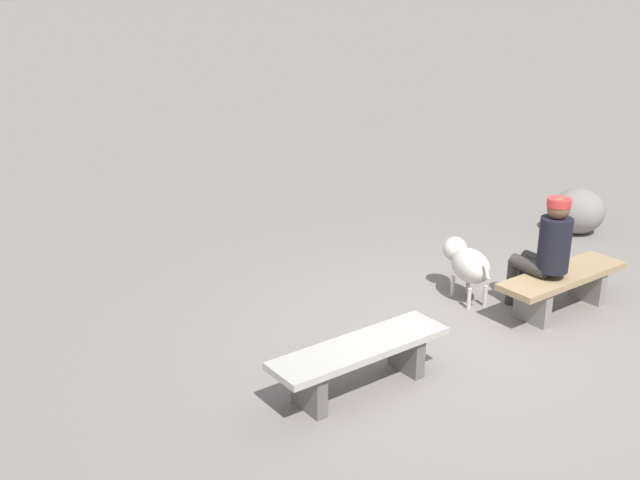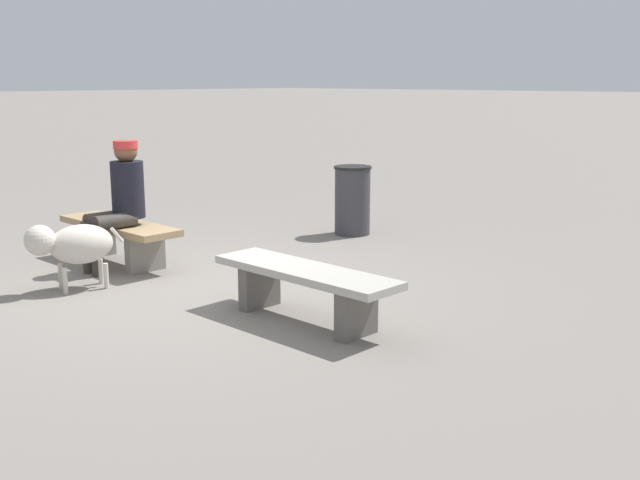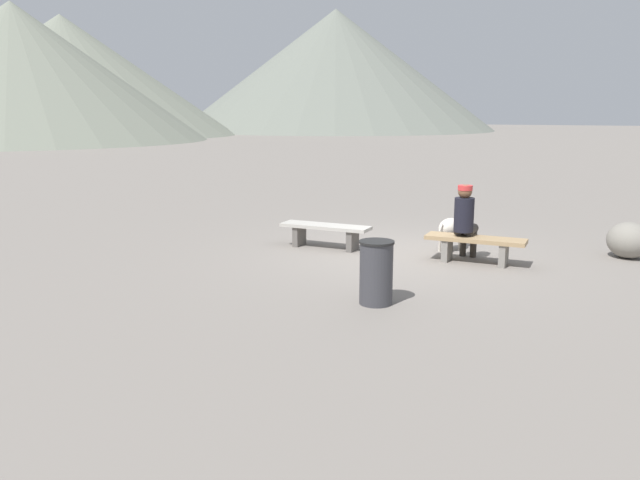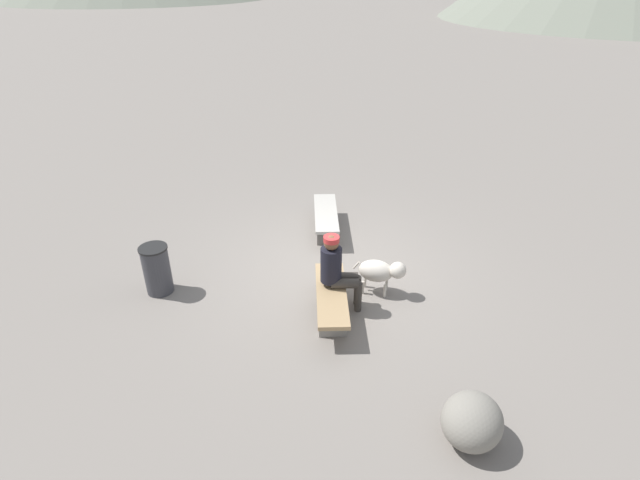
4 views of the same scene
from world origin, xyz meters
TOP-DOWN VIEW (x-y plane):
  - ground at (0.00, 0.00)m, footprint 210.00×210.00m
  - bench_left at (-1.45, -0.01)m, footprint 1.67×0.47m
  - bench_right at (1.26, -0.07)m, footprint 1.61×0.47m
  - seated_person at (1.05, 0.02)m, footprint 0.34×0.64m
  - dog at (0.70, 0.75)m, footprint 0.51×0.83m
  - trash_bin at (0.50, -2.85)m, footprint 0.46×0.46m
  - boulder at (3.57, 1.34)m, footprint 0.99×0.97m

SIDE VIEW (x-z plane):
  - ground at x=0.00m, z-range -0.06..0.00m
  - boulder at x=3.57m, z-range 0.00..0.62m
  - bench_left at x=-1.45m, z-range 0.10..0.53m
  - bench_right at x=1.26m, z-range 0.10..0.53m
  - trash_bin at x=0.50m, z-range 0.00..0.83m
  - dog at x=0.70m, z-range 0.11..0.73m
  - seated_person at x=1.05m, z-range 0.09..1.38m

